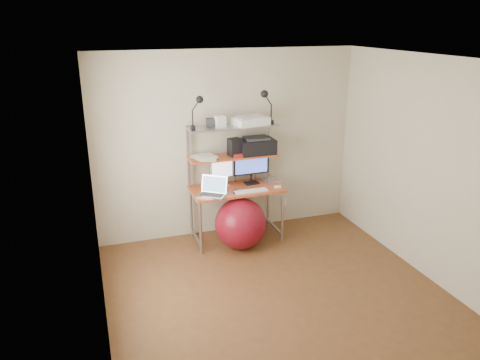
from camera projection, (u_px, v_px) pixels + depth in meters
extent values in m
plane|color=brown|center=(278.00, 294.00, 5.11)|extent=(3.60, 3.60, 0.00)
plane|color=white|center=(285.00, 59.00, 4.29)|extent=(3.60, 3.60, 0.00)
plane|color=beige|center=(228.00, 144.00, 6.31)|extent=(3.60, 0.00, 3.60)
plane|color=beige|center=(389.00, 275.00, 3.09)|extent=(3.60, 0.00, 3.60)
plane|color=beige|center=(95.00, 209.00, 4.16)|extent=(0.00, 3.60, 3.60)
plane|color=beige|center=(428.00, 170.00, 5.25)|extent=(0.00, 3.60, 3.60)
cube|color=#C65926|center=(236.00, 189.00, 6.16)|extent=(1.20, 0.60, 0.03)
cylinder|color=#A3A3A7|center=(201.00, 228.00, 5.88)|extent=(0.04, 0.04, 0.71)
cylinder|color=#A3A3A7|center=(191.00, 213.00, 6.35)|extent=(0.04, 0.04, 0.71)
cylinder|color=#A3A3A7|center=(282.00, 217.00, 6.22)|extent=(0.04, 0.04, 0.71)
cylinder|color=#A3A3A7|center=(268.00, 203.00, 6.69)|extent=(0.04, 0.04, 0.71)
cube|color=#A3A3A7|center=(188.00, 157.00, 6.08)|extent=(0.03, 0.04, 0.84)
cube|color=#A3A3A7|center=(270.00, 149.00, 6.43)|extent=(0.03, 0.04, 0.84)
cube|color=#C65926|center=(233.00, 156.00, 6.14)|extent=(1.18, 0.34, 0.02)
cube|color=#A3A3A7|center=(233.00, 126.00, 6.01)|extent=(1.18, 0.34, 0.02)
cube|color=white|center=(284.00, 202.00, 6.87)|extent=(0.08, 0.01, 0.12)
cube|color=silver|center=(223.00, 186.00, 6.22)|extent=(0.19, 0.17, 0.01)
cylinder|color=silver|center=(222.00, 182.00, 6.22)|extent=(0.03, 0.03, 0.09)
cube|color=silver|center=(222.00, 169.00, 6.16)|extent=(0.35, 0.14, 0.27)
plane|color=silver|center=(222.00, 169.00, 6.15)|extent=(0.31, 0.11, 0.32)
cube|color=black|center=(251.00, 183.00, 6.33)|extent=(0.19, 0.15, 0.01)
cylinder|color=black|center=(251.00, 178.00, 6.33)|extent=(0.03, 0.03, 0.11)
cube|color=black|center=(251.00, 163.00, 6.26)|extent=(0.51, 0.05, 0.31)
plane|color=blue|center=(252.00, 164.00, 6.24)|extent=(0.46, 0.02, 0.46)
cube|color=#BABBBF|center=(212.00, 195.00, 5.89)|extent=(0.41, 0.39, 0.02)
cube|color=#2C2D2F|center=(212.00, 194.00, 5.89)|extent=(0.32, 0.28, 0.00)
cube|color=#BABBBF|center=(215.00, 183.00, 5.96)|extent=(0.31, 0.25, 0.22)
plane|color=#79A7CA|center=(215.00, 183.00, 5.96)|extent=(0.30, 0.24, 0.30)
cube|color=white|center=(251.00, 191.00, 6.04)|extent=(0.44, 0.13, 0.01)
cube|color=white|center=(278.00, 187.00, 6.18)|extent=(0.08, 0.05, 0.02)
cube|color=#BABBBF|center=(270.00, 181.00, 6.38)|extent=(0.25, 0.25, 0.04)
cube|color=black|center=(236.00, 192.00, 6.02)|extent=(0.10, 0.14, 0.01)
cube|color=black|center=(256.00, 146.00, 6.21)|extent=(0.47, 0.32, 0.19)
cube|color=#2C2D2F|center=(257.00, 138.00, 6.18)|extent=(0.32, 0.24, 0.03)
cube|color=black|center=(235.00, 147.00, 6.09)|extent=(0.18, 0.18, 0.23)
cube|color=red|center=(239.00, 155.00, 6.08)|extent=(0.18, 0.13, 0.05)
cube|color=white|center=(251.00, 121.00, 6.04)|extent=(0.49, 0.37, 0.10)
cube|color=silver|center=(251.00, 117.00, 6.02)|extent=(0.41, 0.29, 0.02)
cube|color=white|center=(220.00, 121.00, 5.92)|extent=(0.14, 0.12, 0.14)
cube|color=#2C2D2F|center=(210.00, 122.00, 5.95)|extent=(0.12, 0.12, 0.10)
cube|color=black|center=(193.00, 128.00, 5.79)|extent=(0.05, 0.06, 0.05)
cylinder|color=black|center=(193.00, 118.00, 5.75)|extent=(0.02, 0.02, 0.18)
sphere|color=black|center=(200.00, 99.00, 5.69)|extent=(0.09, 0.09, 0.09)
cube|color=black|center=(271.00, 122.00, 6.09)|extent=(0.06, 0.07, 0.06)
cylinder|color=black|center=(271.00, 112.00, 6.05)|extent=(0.02, 0.02, 0.20)
sphere|color=black|center=(264.00, 94.00, 5.93)|extent=(0.10, 0.10, 0.10)
sphere|color=maroon|center=(241.00, 224.00, 6.06)|extent=(0.67, 0.67, 0.67)
cube|color=white|center=(203.00, 158.00, 6.03)|extent=(0.30, 0.34, 0.00)
cube|color=white|center=(209.00, 158.00, 5.99)|extent=(0.30, 0.34, 0.00)
cube|color=white|center=(200.00, 157.00, 6.04)|extent=(0.26, 0.32, 0.00)
cube|color=white|center=(207.00, 157.00, 6.01)|extent=(0.24, 0.30, 0.00)
cube|color=white|center=(207.00, 156.00, 6.03)|extent=(0.26, 0.32, 0.00)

